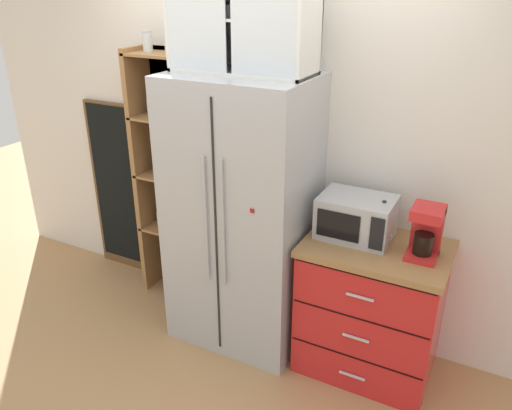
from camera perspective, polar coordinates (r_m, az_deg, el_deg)
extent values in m
plane|color=tan|center=(3.81, -1.51, -13.82)|extent=(10.75, 10.75, 0.00)
cube|color=silver|center=(3.52, 1.44, 6.49)|extent=(5.05, 0.10, 2.55)
cube|color=#ADAFB5|center=(3.34, -1.52, -1.11)|extent=(0.89, 0.66, 1.84)
cube|color=black|center=(3.08, -4.55, -3.48)|extent=(0.01, 0.01, 1.69)
cylinder|color=#ADAFB5|center=(3.06, -5.67, -1.79)|extent=(0.02, 0.02, 0.83)
cylinder|color=#ADAFB5|center=(3.00, -3.74, -2.26)|extent=(0.02, 0.02, 0.83)
cube|color=#A8161C|center=(2.87, -0.45, -0.66)|extent=(0.02, 0.01, 0.02)
cube|color=brown|center=(3.96, -8.40, 3.45)|extent=(0.54, 0.04, 1.92)
cube|color=#9E7042|center=(3.98, -12.39, 3.25)|extent=(0.04, 0.27, 1.92)
cube|color=#9E7042|center=(3.72, -6.89, 2.14)|extent=(0.04, 0.27, 1.92)
cube|color=#9E7042|center=(4.01, -9.33, -2.69)|extent=(0.48, 0.27, 0.02)
cylinder|color=silver|center=(4.07, -10.70, -1.50)|extent=(0.07, 0.07, 0.10)
cylinder|color=#B77A38|center=(4.07, -10.68, -1.69)|extent=(0.06, 0.06, 0.07)
cylinder|color=#B2B2B7|center=(4.04, -10.75, -0.80)|extent=(0.06, 0.06, 0.01)
cylinder|color=silver|center=(3.99, -9.45, -1.91)|extent=(0.07, 0.07, 0.09)
cylinder|color=#CCB78C|center=(4.00, -9.44, -2.10)|extent=(0.06, 0.06, 0.06)
cylinder|color=#B2B2B7|center=(3.97, -9.50, -1.22)|extent=(0.07, 0.07, 0.01)
cylinder|color=silver|center=(3.89, -7.89, -2.38)|extent=(0.08, 0.08, 0.11)
cylinder|color=white|center=(3.90, -7.87, -2.60)|extent=(0.07, 0.07, 0.08)
cylinder|color=#B2B2B7|center=(3.87, -7.94, -1.56)|extent=(0.07, 0.07, 0.01)
cube|color=#9E7042|center=(3.83, -9.77, 3.21)|extent=(0.48, 0.27, 0.02)
cylinder|color=silver|center=(3.86, -10.96, 4.42)|extent=(0.07, 0.07, 0.13)
cylinder|color=white|center=(3.87, -10.93, 4.15)|extent=(0.06, 0.06, 0.09)
cylinder|color=#B2B2B7|center=(3.84, -11.04, 5.40)|extent=(0.07, 0.07, 0.01)
cylinder|color=silver|center=(3.76, -8.66, 4.06)|extent=(0.07, 0.07, 0.13)
cylinder|color=#382316|center=(3.76, -8.64, 3.78)|extent=(0.06, 0.06, 0.09)
cylinder|color=#B2B2B7|center=(3.73, -8.73, 5.10)|extent=(0.06, 0.06, 0.01)
cube|color=#9E7042|center=(3.70, -10.25, 9.61)|extent=(0.48, 0.27, 0.02)
cylinder|color=silver|center=(3.74, -11.73, 10.69)|extent=(0.06, 0.06, 0.11)
cylinder|color=beige|center=(3.75, -11.71, 10.44)|extent=(0.06, 0.06, 0.08)
cylinder|color=#B2B2B7|center=(3.73, -11.81, 11.62)|extent=(0.06, 0.06, 0.01)
cylinder|color=silver|center=(3.63, -8.95, 10.62)|extent=(0.06, 0.06, 0.13)
cylinder|color=#2D2D2D|center=(3.64, -8.93, 10.32)|extent=(0.05, 0.05, 0.09)
cylinder|color=#B2B2B7|center=(3.62, -9.02, 11.69)|extent=(0.06, 0.06, 0.01)
cube|color=#9E7042|center=(3.62, -10.79, 16.40)|extent=(0.48, 0.27, 0.02)
cylinder|color=silver|center=(3.69, -12.18, 17.55)|extent=(0.07, 0.07, 0.13)
cylinder|color=#E0C67F|center=(3.69, -12.15, 17.26)|extent=(0.06, 0.06, 0.09)
cylinder|color=#B2B2B7|center=(3.68, -12.28, 18.61)|extent=(0.06, 0.06, 0.01)
cylinder|color=silver|center=(3.54, -9.62, 17.35)|extent=(0.08, 0.08, 0.11)
cylinder|color=brown|center=(3.54, -9.60, 17.09)|extent=(0.07, 0.07, 0.07)
cylinder|color=#B2B2B7|center=(3.53, -9.69, 18.32)|extent=(0.08, 0.08, 0.01)
cube|color=red|center=(3.34, 12.80, -11.54)|extent=(0.82, 0.59, 0.86)
cube|color=#9E7042|center=(3.10, 13.56, -4.78)|extent=(0.85, 0.62, 0.04)
cube|color=black|center=(3.20, 11.04, -16.62)|extent=(0.80, 0.00, 0.01)
cube|color=silver|center=(3.28, 10.80, -18.45)|extent=(0.16, 0.01, 0.01)
cube|color=black|center=(3.03, 11.48, -12.51)|extent=(0.80, 0.00, 0.01)
cube|color=silver|center=(3.10, 11.22, -14.55)|extent=(0.16, 0.01, 0.01)
cube|color=black|center=(2.87, 11.95, -7.91)|extent=(0.80, 0.00, 0.01)
cube|color=silver|center=(2.93, 11.68, -10.18)|extent=(0.16, 0.01, 0.01)
cube|color=#ADAFB5|center=(3.11, 11.28, -1.35)|extent=(0.44, 0.32, 0.26)
cube|color=black|center=(2.98, 9.25, -2.34)|extent=(0.26, 0.01, 0.17)
cube|color=black|center=(2.93, 13.50, -3.23)|extent=(0.08, 0.01, 0.20)
cube|color=red|center=(3.03, 18.24, -5.35)|extent=(0.17, 0.20, 0.03)
cube|color=red|center=(3.03, 18.81, -2.53)|extent=(0.17, 0.06, 0.30)
cube|color=red|center=(2.91, 18.90, -0.80)|extent=(0.17, 0.20, 0.06)
cylinder|color=black|center=(2.99, 18.39, -4.18)|extent=(0.11, 0.11, 0.12)
cylinder|color=silver|center=(3.10, 13.84, -3.41)|extent=(0.08, 0.08, 0.10)
torus|color=silver|center=(3.09, 14.78, -3.53)|extent=(0.05, 0.01, 0.05)
cylinder|color=brown|center=(3.10, 14.01, -2.64)|extent=(0.07, 0.07, 0.17)
cone|color=brown|center=(3.06, 14.18, -1.14)|extent=(0.07, 0.07, 0.04)
cylinder|color=brown|center=(3.05, 14.23, -0.64)|extent=(0.03, 0.03, 0.07)
cylinder|color=black|center=(3.03, 14.31, 0.05)|extent=(0.03, 0.03, 0.01)
cylinder|color=navy|center=(3.09, 14.01, -2.52)|extent=(0.06, 0.06, 0.19)
cone|color=navy|center=(3.05, 14.19, -0.86)|extent=(0.06, 0.06, 0.04)
cylinder|color=navy|center=(3.04, 14.25, -0.35)|extent=(0.02, 0.02, 0.07)
cylinder|color=black|center=(3.02, 14.33, 0.34)|extent=(0.03, 0.03, 0.01)
cube|color=silver|center=(3.17, -0.19, 20.49)|extent=(0.86, 0.02, 0.60)
cube|color=silver|center=(3.07, -1.53, 14.89)|extent=(0.86, 0.32, 0.02)
cube|color=silver|center=(3.26, -8.46, 20.36)|extent=(0.02, 0.32, 0.60)
cube|color=silver|center=(2.86, 6.21, 19.96)|extent=(0.02, 0.32, 0.60)
cube|color=silver|center=(3.04, -1.60, 20.32)|extent=(0.83, 0.30, 0.02)
cube|color=silver|center=(3.02, -6.89, 20.14)|extent=(0.39, 0.01, 0.56)
cube|color=silver|center=(2.80, 0.85, 20.00)|extent=(0.39, 0.01, 0.56)
cylinder|color=silver|center=(3.23, -6.37, 15.42)|extent=(0.05, 0.05, 0.00)
cylinder|color=silver|center=(3.22, -6.40, 16.00)|extent=(0.01, 0.01, 0.07)
cone|color=silver|center=(3.21, -6.45, 17.06)|extent=(0.06, 0.06, 0.05)
cylinder|color=silver|center=(3.07, -1.53, 15.12)|extent=(0.05, 0.05, 0.00)
cylinder|color=silver|center=(3.07, -1.54, 15.72)|extent=(0.01, 0.01, 0.07)
cone|color=silver|center=(3.06, -1.55, 16.84)|extent=(0.06, 0.06, 0.05)
cylinder|color=silver|center=(2.94, 3.75, 14.66)|extent=(0.05, 0.05, 0.00)
cylinder|color=silver|center=(2.93, 3.77, 15.30)|extent=(0.01, 0.01, 0.07)
cone|color=silver|center=(2.93, 3.80, 16.46)|extent=(0.06, 0.06, 0.05)
cylinder|color=white|center=(3.17, -5.96, 21.10)|extent=(0.06, 0.06, 0.07)
cylinder|color=white|center=(3.08, -3.10, 21.10)|extent=(0.06, 0.06, 0.07)
cylinder|color=white|center=(3.00, -0.07, 21.05)|extent=(0.06, 0.06, 0.07)
cylinder|color=white|center=(2.92, 3.11, 20.94)|extent=(0.06, 0.06, 0.07)
cube|color=brown|center=(4.37, -14.84, 1.69)|extent=(0.60, 0.04, 1.46)
cube|color=black|center=(4.34, -15.06, 1.97)|extent=(0.54, 0.01, 1.36)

